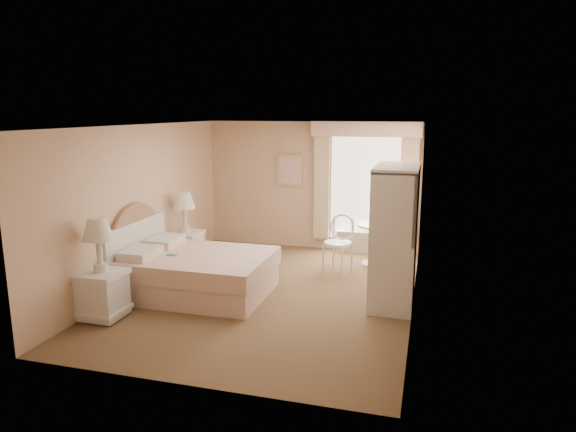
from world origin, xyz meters
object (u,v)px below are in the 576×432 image
(bed, at_px, (193,271))
(nightstand_far, at_px, (186,239))
(cafe_chair, at_px, (340,238))
(nightstand_near, at_px, (102,282))
(round_table, at_px, (377,238))
(armoire, at_px, (395,247))

(bed, distance_m, nightstand_far, 1.42)
(nightstand_far, height_order, cafe_chair, nightstand_far)
(nightstand_near, distance_m, round_table, 4.69)
(armoire, bearing_deg, bed, -171.80)
(nightstand_near, height_order, armoire, armoire)
(round_table, bearing_deg, bed, -138.77)
(bed, relative_size, nightstand_near, 1.57)
(round_table, xyz_separation_m, armoire, (0.42, -1.78, 0.32))
(bed, height_order, round_table, bed)
(bed, xyz_separation_m, nightstand_far, (-0.72, 1.21, 0.15))
(nightstand_far, distance_m, round_table, 3.38)
(cafe_chair, bearing_deg, nightstand_far, -150.22)
(bed, xyz_separation_m, cafe_chair, (1.92, 1.73, 0.22))
(armoire, bearing_deg, cafe_chair, 127.67)
(bed, height_order, nightstand_far, bed)
(nightstand_near, xyz_separation_m, armoire, (3.65, 1.62, 0.31))
(nightstand_near, bearing_deg, bed, 59.00)
(cafe_chair, distance_m, armoire, 1.67)
(cafe_chair, bearing_deg, round_table, 57.36)
(bed, xyz_separation_m, round_table, (2.51, 2.20, 0.15))
(nightstand_near, height_order, round_table, nightstand_near)
(bed, height_order, armoire, armoire)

